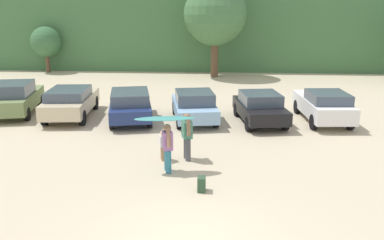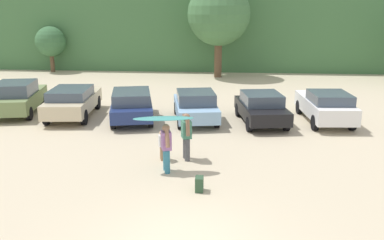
% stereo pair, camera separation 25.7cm
% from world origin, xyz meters
% --- Properties ---
extents(hillside_ridge, '(108.00, 12.00, 6.66)m').
position_xyz_m(hillside_ridge, '(0.00, 31.98, 3.33)').
color(hillside_ridge, '#427042').
rests_on(hillside_ridge, ground_plane).
extents(tree_left, '(2.48, 2.48, 3.77)m').
position_xyz_m(tree_left, '(-13.65, 25.15, 2.51)').
color(tree_left, brown).
rests_on(tree_left, ground_plane).
extents(tree_far_left, '(4.76, 4.76, 7.16)m').
position_xyz_m(tree_far_left, '(0.30, 23.70, 4.76)').
color(tree_far_left, brown).
rests_on(tree_far_left, ground_plane).
extents(parked_car_olive_green, '(2.80, 4.83, 1.69)m').
position_xyz_m(parked_car_olive_green, '(-9.72, 11.46, 0.86)').
color(parked_car_olive_green, '#6B7F4C').
rests_on(parked_car_olive_green, ground_plane).
extents(parked_car_champagne, '(2.38, 4.79, 1.49)m').
position_xyz_m(parked_car_champagne, '(-6.66, 11.06, 0.81)').
color(parked_car_champagne, beige).
rests_on(parked_car_champagne, ground_plane).
extents(parked_car_navy, '(2.75, 4.48, 1.47)m').
position_xyz_m(parked_car_navy, '(-3.56, 10.61, 0.80)').
color(parked_car_navy, navy).
rests_on(parked_car_navy, ground_plane).
extents(parked_car_sky_blue, '(2.56, 4.32, 1.47)m').
position_xyz_m(parked_car_sky_blue, '(-0.48, 10.81, 0.76)').
color(parked_car_sky_blue, '#84ADD1').
rests_on(parked_car_sky_blue, ground_plane).
extents(parked_car_black, '(2.47, 4.25, 1.46)m').
position_xyz_m(parked_car_black, '(2.65, 10.67, 0.76)').
color(parked_car_black, black).
rests_on(parked_car_black, ground_plane).
extents(parked_car_white, '(2.16, 4.59, 1.54)m').
position_xyz_m(parked_car_white, '(5.70, 11.09, 0.81)').
color(parked_car_white, white).
rests_on(parked_car_white, ground_plane).
extents(person_adult, '(0.42, 0.78, 1.67)m').
position_xyz_m(person_adult, '(-0.97, 4.37, 0.94)').
color(person_adult, teal).
rests_on(person_adult, ground_plane).
extents(person_child, '(0.27, 0.54, 1.11)m').
position_xyz_m(person_child, '(-1.29, 5.45, 0.62)').
color(person_child, '#8C6B4C').
rests_on(person_child, ground_plane).
extents(person_companion, '(0.43, 0.79, 1.73)m').
position_xyz_m(person_companion, '(-0.42, 5.57, 0.97)').
color(person_companion, '#4C4C51').
rests_on(person_companion, ground_plane).
extents(surfboard_teal, '(2.07, 0.86, 0.07)m').
position_xyz_m(surfboard_teal, '(-1.07, 4.48, 1.83)').
color(surfboard_teal, teal).
extents(backpack_dropped, '(0.24, 0.34, 0.45)m').
position_xyz_m(backpack_dropped, '(0.22, 2.94, 0.22)').
color(backpack_dropped, '#2D4C33').
rests_on(backpack_dropped, ground_plane).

